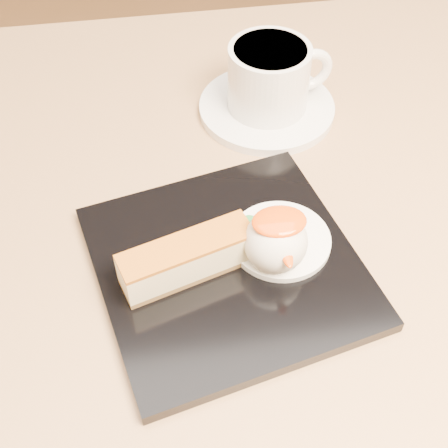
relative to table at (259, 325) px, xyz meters
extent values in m
cylinder|color=black|center=(0.00, 0.00, -0.21)|extent=(0.08, 0.08, 0.66)
cube|color=brown|center=(0.00, 0.00, 0.14)|extent=(0.80, 0.80, 0.04)
cube|color=black|center=(-0.04, -0.03, 0.16)|extent=(0.26, 0.26, 0.01)
cube|color=brown|center=(-0.08, -0.04, 0.17)|extent=(0.12, 0.06, 0.01)
cube|color=beige|center=(-0.08, -0.04, 0.19)|extent=(0.12, 0.06, 0.03)
cube|color=#954A10|center=(-0.08, -0.04, 0.20)|extent=(0.12, 0.06, 0.00)
cylinder|color=white|center=(0.01, -0.02, 0.17)|extent=(0.09, 0.09, 0.01)
sphere|color=white|center=(0.00, -0.04, 0.19)|extent=(0.05, 0.05, 0.05)
ellipsoid|color=#F74A07|center=(0.00, -0.04, 0.22)|extent=(0.05, 0.03, 0.01)
ellipsoid|color=#2B8438|center=(-0.02, 0.00, 0.17)|extent=(0.02, 0.01, 0.00)
ellipsoid|color=#2B8438|center=(-0.01, 0.01, 0.17)|extent=(0.02, 0.01, 0.00)
ellipsoid|color=#2B8438|center=(-0.03, 0.01, 0.17)|extent=(0.01, 0.02, 0.00)
cylinder|color=white|center=(0.04, 0.18, 0.16)|extent=(0.15, 0.15, 0.01)
cylinder|color=white|center=(0.04, 0.18, 0.20)|extent=(0.09, 0.09, 0.07)
cylinder|color=black|center=(0.04, 0.18, 0.23)|extent=(0.08, 0.08, 0.00)
torus|color=white|center=(0.08, 0.19, 0.20)|extent=(0.05, 0.02, 0.05)
camera|label=1|loc=(-0.10, -0.36, 0.60)|focal=50.00mm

